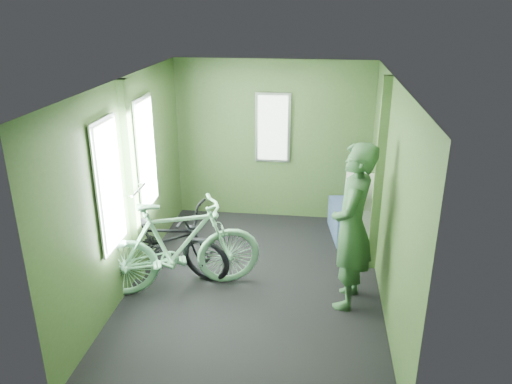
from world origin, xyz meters
TOP-DOWN VIEW (x-y plane):
  - room at (-0.04, 0.04)m, footprint 4.00×4.02m
  - bicycle_black at (-1.12, 0.14)m, footprint 1.88×1.20m
  - bicycle_mint at (-0.81, -0.23)m, footprint 1.94×1.25m
  - passenger at (1.03, -0.21)m, footprint 0.55×0.75m
  - waste_box at (1.26, 0.80)m, footprint 0.26×0.36m
  - bench_seat at (1.14, 1.45)m, footprint 0.58×0.89m

SIDE VIEW (x-z plane):
  - bicycle_black at x=-1.12m, z-range -0.50..0.50m
  - bicycle_mint at x=-0.81m, z-range -0.58..0.58m
  - bench_seat at x=1.14m, z-range -0.18..0.70m
  - waste_box at x=1.26m, z-range 0.00..0.88m
  - passenger at x=1.03m, z-range 0.00..1.78m
  - room at x=-0.04m, z-range 0.28..2.59m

